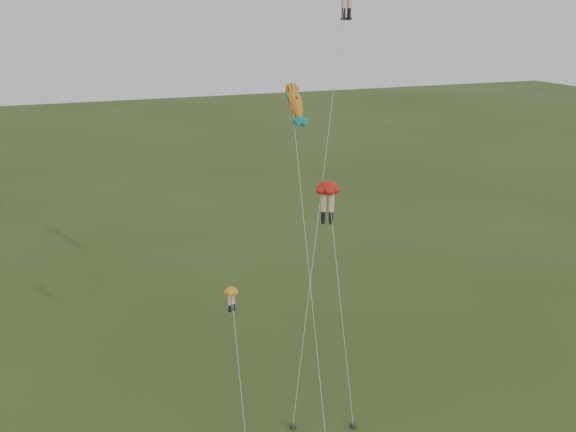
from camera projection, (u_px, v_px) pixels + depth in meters
name	position (u px, v px, depth m)	size (l,w,h in m)	color
ground	(297.00, 432.00, 37.21)	(300.00, 300.00, 0.00)	#2F4317
legs_kite_red_mid	(328.00, 193.00, 38.66)	(2.12, 6.66, 13.60)	red
legs_kite_yellow	(232.00, 303.00, 35.00)	(1.09, 3.98, 8.98)	gold
fish_kite	(295.00, 103.00, 39.45)	(2.76, 11.60, 19.33)	yellow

